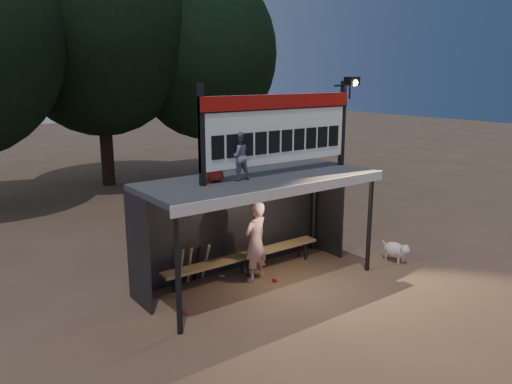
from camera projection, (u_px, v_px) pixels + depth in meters
ground at (260, 283)px, 10.71m from camera, size 80.00×80.00×0.00m
player at (255, 241)px, 10.69m from camera, size 0.72×0.57×1.74m
child_a at (238, 156)px, 9.77m from camera, size 0.49×0.39×0.96m
child_b at (214, 156)px, 9.62m from camera, size 0.51×0.34×1.01m
dugout_shelter at (253, 197)px, 10.48m from camera, size 5.10×2.08×2.32m
scoreboard_assembly at (282, 126)px, 10.27m from camera, size 4.10×0.27×1.99m
bench at (245, 256)px, 11.04m from camera, size 4.00×0.35×0.48m
tree_mid at (98, 26)px, 18.86m from camera, size 7.22×7.22×10.36m
tree_right at (204, 54)px, 20.63m from camera, size 6.08×6.08×8.72m
dog at (396, 250)px, 11.90m from camera, size 0.36×0.81×0.49m
bats at (193, 264)px, 10.59m from camera, size 0.68×0.35×0.84m
litter at (240, 279)px, 10.80m from camera, size 2.64×1.27×0.08m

